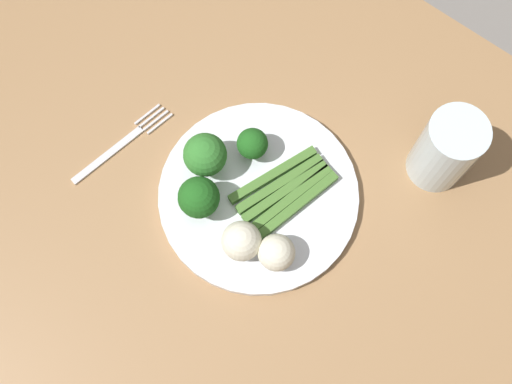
% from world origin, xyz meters
% --- Properties ---
extents(ground_plane, '(6.00, 6.00, 0.02)m').
position_xyz_m(ground_plane, '(0.00, 0.00, -0.01)').
color(ground_plane, gray).
extents(dining_table, '(1.20, 0.80, 0.76)m').
position_xyz_m(dining_table, '(0.00, 0.00, 0.64)').
color(dining_table, '#9E754C').
rests_on(dining_table, ground_plane).
extents(plate, '(0.27, 0.27, 0.01)m').
position_xyz_m(plate, '(-0.00, -0.00, 0.77)').
color(plate, white).
rests_on(plate, dining_table).
extents(asparagus_bundle, '(0.10, 0.15, 0.01)m').
position_xyz_m(asparagus_bundle, '(0.03, 0.02, 0.78)').
color(asparagus_bundle, '#47752D').
rests_on(asparagus_bundle, plate).
extents(broccoli_right, '(0.06, 0.06, 0.07)m').
position_xyz_m(broccoli_right, '(-0.08, -0.01, 0.82)').
color(broccoli_right, '#609E3D').
rests_on(broccoli_right, plate).
extents(broccoli_back, '(0.05, 0.05, 0.07)m').
position_xyz_m(broccoli_back, '(-0.05, -0.06, 0.81)').
color(broccoli_back, '#4C7F2B').
rests_on(broccoli_back, plate).
extents(broccoli_front_left, '(0.04, 0.04, 0.05)m').
position_xyz_m(broccoli_front_left, '(-0.04, 0.04, 0.81)').
color(broccoli_front_left, '#4C7F2B').
rests_on(broccoli_front_left, plate).
extents(cauliflower_edge, '(0.05, 0.05, 0.05)m').
position_xyz_m(cauliflower_edge, '(0.03, -0.07, 0.80)').
color(cauliflower_edge, silver).
rests_on(cauliflower_edge, plate).
extents(cauliflower_mid, '(0.05, 0.05, 0.05)m').
position_xyz_m(cauliflower_mid, '(0.07, -0.05, 0.80)').
color(cauliflower_mid, silver).
rests_on(cauliflower_mid, plate).
extents(fork, '(0.05, 0.17, 0.00)m').
position_xyz_m(fork, '(-0.20, -0.06, 0.76)').
color(fork, silver).
rests_on(fork, dining_table).
extents(water_glass, '(0.08, 0.08, 0.12)m').
position_xyz_m(water_glass, '(0.16, 0.18, 0.82)').
color(water_glass, silver).
rests_on(water_glass, dining_table).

